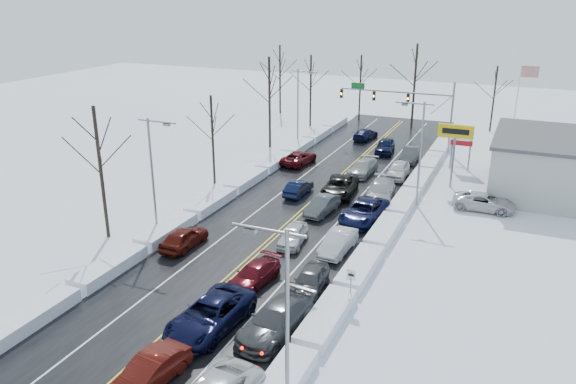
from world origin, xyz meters
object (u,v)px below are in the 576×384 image
at_px(oncoming_car_0, 298,195).
at_px(tires_plus_sign, 455,135).
at_px(traffic_signal_mast, 407,102).
at_px(flagpole, 518,103).

bearing_deg(oncoming_car_0, tires_plus_sign, -147.00).
bearing_deg(traffic_signal_mast, tires_plus_sign, -59.54).
height_order(tires_plus_sign, oncoming_car_0, tires_plus_sign).
xyz_separation_m(flagpole, oncoming_car_0, (-17.02, -21.77, -5.93)).
height_order(traffic_signal_mast, tires_plus_sign, traffic_signal_mast).
distance_m(tires_plus_sign, flagpole, 14.79).
xyz_separation_m(tires_plus_sign, flagpole, (4.67, 14.01, 0.93)).
distance_m(traffic_signal_mast, flagpole, 11.90).
xyz_separation_m(traffic_signal_mast, oncoming_car_0, (-5.30, -19.76, -5.48)).
distance_m(flagpole, oncoming_car_0, 28.26).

